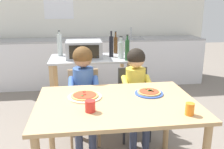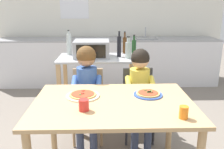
{
  "view_description": "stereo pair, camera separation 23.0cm",
  "coord_description": "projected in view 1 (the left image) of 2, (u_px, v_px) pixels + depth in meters",
  "views": [
    {
      "loc": [
        -0.3,
        -1.89,
        1.54
      ],
      "look_at": [
        0.0,
        0.3,
        0.9
      ],
      "focal_mm": 39.57,
      "sensor_mm": 36.0,
      "label": 1
    },
    {
      "loc": [
        -0.07,
        -1.91,
        1.54
      ],
      "look_at": [
        0.0,
        0.3,
        0.9
      ],
      "focal_mm": 39.57,
      "sensor_mm": 36.0,
      "label": 2
    }
  ],
  "objects": [
    {
      "name": "ground_plane",
      "position": [
        103.0,
        117.0,
        3.47
      ],
      "size": [
        12.63,
        12.63,
        0.0
      ],
      "primitive_type": "plane",
      "color": "slate"
    },
    {
      "name": "back_wall_tiled",
      "position": [
        92.0,
        13.0,
        4.96
      ],
      "size": [
        4.67,
        0.14,
        2.7
      ],
      "color": "white",
      "rests_on": "ground"
    },
    {
      "name": "kitchen_counter",
      "position": [
        95.0,
        62.0,
        4.82
      ],
      "size": [
        4.21,
        0.6,
        1.09
      ],
      "color": "silver",
      "rests_on": "ground"
    },
    {
      "name": "kitchen_island_cart",
      "position": [
        90.0,
        78.0,
        3.3
      ],
      "size": [
        1.03,
        0.59,
        0.86
      ],
      "color": "#B7BABF",
      "rests_on": "ground"
    },
    {
      "name": "toaster_oven",
      "position": [
        84.0,
        49.0,
        3.19
      ],
      "size": [
        0.45,
        0.38,
        0.22
      ],
      "color": "#999BA0",
      "rests_on": "kitchen_island_cart"
    },
    {
      "name": "bottle_dark_olive_oil",
      "position": [
        121.0,
        49.0,
        3.15
      ],
      "size": [
        0.07,
        0.07,
        0.28
      ],
      "color": "#ADB7B2",
      "rests_on": "kitchen_island_cart"
    },
    {
      "name": "bottle_slim_sauce",
      "position": [
        111.0,
        46.0,
        3.23
      ],
      "size": [
        0.05,
        0.05,
        0.34
      ],
      "color": "black",
      "rests_on": "kitchen_island_cart"
    },
    {
      "name": "bottle_clear_vinegar",
      "position": [
        127.0,
        50.0,
        3.02
      ],
      "size": [
        0.05,
        0.05,
        0.32
      ],
      "color": "#1E4723",
      "rests_on": "kitchen_island_cart"
    },
    {
      "name": "bottle_squat_spirits",
      "position": [
        116.0,
        45.0,
        3.46
      ],
      "size": [
        0.05,
        0.05,
        0.31
      ],
      "color": "#4C2D14",
      "rests_on": "kitchen_island_cart"
    },
    {
      "name": "bottle_tall_green_wine",
      "position": [
        60.0,
        45.0,
        3.3
      ],
      "size": [
        0.07,
        0.07,
        0.34
      ],
      "color": "#ADB7B2",
      "rests_on": "kitchen_island_cart"
    },
    {
      "name": "dining_table",
      "position": [
        117.0,
        112.0,
        2.09
      ],
      "size": [
        1.33,
        0.93,
        0.75
      ],
      "color": "tan",
      "rests_on": "ground"
    },
    {
      "name": "dining_chair_left",
      "position": [
        84.0,
        101.0,
        2.79
      ],
      "size": [
        0.36,
        0.36,
        0.81
      ],
      "color": "tan",
      "rests_on": "ground"
    },
    {
      "name": "dining_chair_right",
      "position": [
        134.0,
        98.0,
        2.88
      ],
      "size": [
        0.36,
        0.36,
        0.81
      ],
      "color": "#333338",
      "rests_on": "ground"
    },
    {
      "name": "child_in_blue_striped_shirt",
      "position": [
        84.0,
        84.0,
        2.62
      ],
      "size": [
        0.32,
        0.42,
        1.09
      ],
      "color": "#424C6B",
      "rests_on": "ground"
    },
    {
      "name": "child_in_yellow_shirt",
      "position": [
        136.0,
        83.0,
        2.72
      ],
      "size": [
        0.32,
        0.42,
        1.05
      ],
      "color": "#424C6B",
      "rests_on": "ground"
    },
    {
      "name": "pizza_plate_cream",
      "position": [
        85.0,
        96.0,
        2.14
      ],
      "size": [
        0.29,
        0.29,
        0.03
      ],
      "color": "beige",
      "rests_on": "dining_table"
    },
    {
      "name": "pizza_plate_blue_rimmed",
      "position": [
        149.0,
        93.0,
        2.23
      ],
      "size": [
        0.26,
        0.26,
        0.03
      ],
      "color": "#3356B7",
      "rests_on": "dining_table"
    },
    {
      "name": "drinking_cup_red",
      "position": [
        90.0,
        106.0,
        1.86
      ],
      "size": [
        0.08,
        0.08,
        0.09
      ],
      "primitive_type": "cylinder",
      "color": "red",
      "rests_on": "dining_table"
    },
    {
      "name": "drinking_cup_orange",
      "position": [
        190.0,
        109.0,
        1.8
      ],
      "size": [
        0.07,
        0.07,
        0.09
      ],
      "primitive_type": "cylinder",
      "color": "orange",
      "rests_on": "dining_table"
    }
  ]
}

